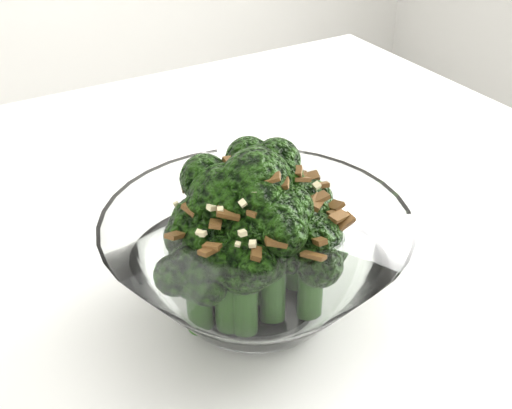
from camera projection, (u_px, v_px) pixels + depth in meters
name	position (u px, v px, depth m)	size (l,w,h in m)	color
broccoli_dish	(255.00, 253.00, 0.44)	(0.19, 0.19, 0.12)	white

